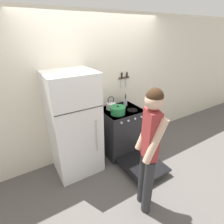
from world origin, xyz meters
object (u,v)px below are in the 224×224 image
at_px(tea_kettle, 111,105).
at_px(person, 149,148).
at_px(refrigerator, 74,125).
at_px(dutch_oven_pot, 118,110).
at_px(stove_range, 122,132).
at_px(utensil_jar, 125,102).

xyz_separation_m(tea_kettle, person, (-0.28, -1.33, -0.01)).
height_order(refrigerator, dutch_oven_pot, refrigerator).
height_order(refrigerator, stove_range, refrigerator).
bearing_deg(dutch_oven_pot, person, -103.85).
height_order(stove_range, tea_kettle, tea_kettle).
height_order(tea_kettle, person, person).
bearing_deg(person, dutch_oven_pot, 5.71).
bearing_deg(stove_range, utensil_jar, 43.08).
relative_size(tea_kettle, utensil_jar, 0.96).
bearing_deg(tea_kettle, dutch_oven_pot, -92.90).
bearing_deg(tea_kettle, stove_range, -47.38).
xyz_separation_m(tea_kettle, utensil_jar, (0.33, 0.01, -0.01)).
height_order(dutch_oven_pot, tea_kettle, tea_kettle).
height_order(stove_range, dutch_oven_pot, dutch_oven_pot).
bearing_deg(tea_kettle, utensil_jar, 0.92).
xyz_separation_m(refrigerator, stove_range, (0.93, -0.03, -0.41)).
xyz_separation_m(refrigerator, utensil_jar, (1.11, 0.14, 0.12)).
distance_m(refrigerator, utensil_jar, 1.12).
xyz_separation_m(stove_range, tea_kettle, (-0.15, 0.16, 0.54)).
distance_m(utensil_jar, person, 1.47).
height_order(dutch_oven_pot, utensil_jar, utensil_jar).
relative_size(dutch_oven_pot, person, 0.18).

